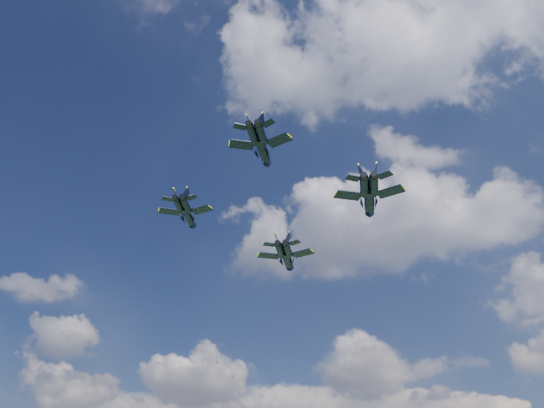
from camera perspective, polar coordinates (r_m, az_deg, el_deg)
The scene contains 4 objects.
jet_lead at distance 124.33m, azimuth 1.66°, elevation -5.95°, with size 13.00×17.32×4.08m.
jet_left at distance 112.44m, azimuth -8.99°, elevation -1.27°, with size 11.10×15.02×3.53m.
jet_right at distance 106.97m, azimuth 10.43°, elevation 0.36°, with size 13.57×18.07×4.26m.
jet_slot at distance 88.20m, azimuth -0.99°, elevation 5.82°, with size 10.46×13.84×3.26m.
Camera 1 is at (28.93, -78.49, 3.57)m, focal length 35.00 mm.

